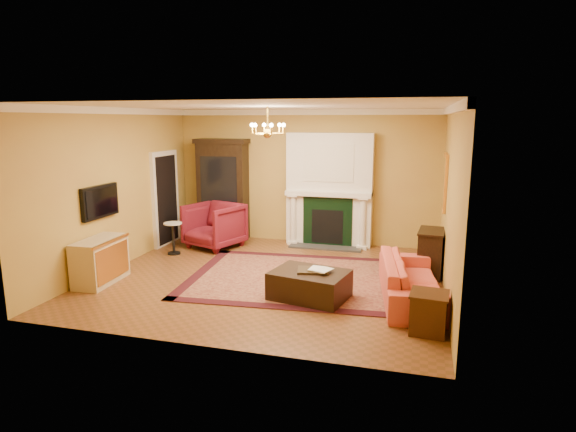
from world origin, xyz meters
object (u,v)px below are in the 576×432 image
at_px(commode, 100,261).
at_px(end_table, 429,314).
at_px(console_table, 431,254).
at_px(leather_ottoman, 310,285).
at_px(coral_sofa, 412,273).
at_px(pedestal_table, 173,236).
at_px(china_cabinet, 223,192).
at_px(wingback_armchair, 214,223).

bearing_deg(commode, end_table, -9.13).
distance_m(commode, console_table, 5.83).
bearing_deg(console_table, commode, -155.93).
height_order(console_table, leather_ottoman, console_table).
bearing_deg(console_table, coral_sofa, -98.27).
xyz_separation_m(pedestal_table, leather_ottoman, (3.32, -1.74, -0.16)).
bearing_deg(leather_ottoman, china_cabinet, 142.42).
relative_size(commode, end_table, 1.99).
xyz_separation_m(coral_sofa, leather_ottoman, (-1.54, -0.38, -0.20)).
bearing_deg(pedestal_table, leather_ottoman, -27.72).
bearing_deg(leather_ottoman, console_table, 54.42).
height_order(commode, end_table, commode).
relative_size(commode, coral_sofa, 0.47).
bearing_deg(coral_sofa, commode, 88.72).
bearing_deg(end_table, pedestal_table, 153.57).
xyz_separation_m(wingback_armchair, leather_ottoman, (2.72, -2.50, -0.31)).
height_order(wingback_armchair, coral_sofa, wingback_armchair).
bearing_deg(china_cabinet, pedestal_table, -110.08).
xyz_separation_m(china_cabinet, commode, (-0.84, -3.50, -0.73)).
relative_size(china_cabinet, commode, 2.15).
relative_size(china_cabinet, pedestal_table, 3.32).
bearing_deg(commode, pedestal_table, 77.13).
bearing_deg(coral_sofa, leather_ottoman, 96.19).
xyz_separation_m(pedestal_table, coral_sofa, (4.86, -1.36, 0.04)).
distance_m(wingback_armchair, pedestal_table, 0.97).
height_order(pedestal_table, leather_ottoman, pedestal_table).
bearing_deg(pedestal_table, console_table, -0.44).
bearing_deg(pedestal_table, coral_sofa, -15.64).
distance_m(pedestal_table, coral_sofa, 5.05).
height_order(china_cabinet, coral_sofa, china_cabinet).
height_order(commode, coral_sofa, coral_sofa).
xyz_separation_m(china_cabinet, console_table, (4.67, -1.58, -0.72)).
xyz_separation_m(end_table, console_table, (0.06, 2.50, 0.14)).
height_order(coral_sofa, console_table, coral_sofa).
bearing_deg(china_cabinet, coral_sofa, -35.95).
distance_m(wingback_armchair, console_table, 4.64).
relative_size(coral_sofa, end_table, 4.21).
height_order(china_cabinet, leather_ottoman, china_cabinet).
distance_m(end_table, console_table, 2.51).
bearing_deg(china_cabinet, end_table, -43.81).
bearing_deg(end_table, console_table, 88.63).
bearing_deg(coral_sofa, pedestal_table, 66.58).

